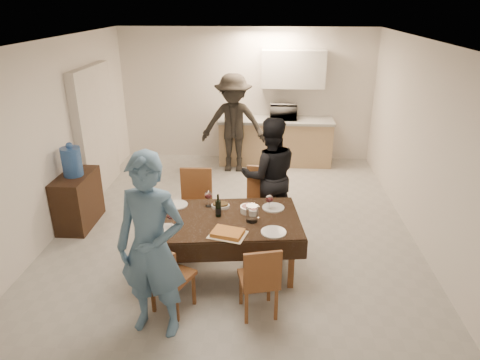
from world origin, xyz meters
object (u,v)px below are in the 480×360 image
object	(u,v)px
console	(78,200)
water_jug	(72,162)
savoury_tart	(228,233)
person_near	(152,248)
microwave	(283,112)
wine_bottle	(218,205)
person_kitchen	(233,124)
water_pitcher	(252,213)
person_far	(269,176)
dining_table	(222,221)

from	to	relation	value
console	water_jug	world-z (taller)	water_jug
savoury_tart	person_near	bearing A→B (deg)	-134.13
console	microwave	size ratio (longest dim) A/B	1.64
water_jug	wine_bottle	size ratio (longest dim) A/B	1.45
microwave	person_kitchen	distance (m)	1.05
wine_bottle	microwave	distance (m)	3.83
water_pitcher	person_far	size ratio (longest dim) A/B	0.12
wine_bottle	microwave	world-z (taller)	microwave
person_near	console	bearing A→B (deg)	138.06
wine_bottle	person_kitchen	size ratio (longest dim) A/B	0.15
savoury_tart	person_kitchen	xyz separation A→B (m)	(-0.23, 3.70, 0.19)
console	microwave	xyz separation A→B (m)	(3.02, 2.77, 0.66)
water_jug	person_near	distance (m)	2.64
person_near	person_far	world-z (taller)	person_near
wine_bottle	person_far	bearing A→B (deg)	59.04
dining_table	water_jug	bearing A→B (deg)	148.80
wine_bottle	person_near	bearing A→B (deg)	-114.44
dining_table	person_far	world-z (taller)	person_far
water_pitcher	microwave	size ratio (longest dim) A/B	0.39
console	savoury_tart	world-z (taller)	console
console	savoury_tart	size ratio (longest dim) A/B	2.17
savoury_tart	person_near	distance (m)	0.96
dining_table	person_near	world-z (taller)	person_near
microwave	person_far	xyz separation A→B (m)	(-0.26, -2.72, -0.23)
person_far	savoury_tart	bearing A→B (deg)	62.97
person_near	savoury_tart	bearing A→B (deg)	54.99
wine_bottle	savoury_tart	size ratio (longest dim) A/B	0.72
water_jug	savoury_tart	xyz separation A→B (m)	(2.31, -1.39, -0.25)
wine_bottle	person_kitchen	xyz separation A→B (m)	(-0.08, 3.27, 0.08)
person_kitchen	dining_table	bearing A→B (deg)	-87.75
person_far	person_kitchen	size ratio (longest dim) A/B	0.89
savoury_tart	microwave	world-z (taller)	microwave
dining_table	person_far	size ratio (longest dim) A/B	1.16
dining_table	wine_bottle	bearing A→B (deg)	128.26
console	person_kitchen	bearing A→B (deg)	48.12
dining_table	wine_bottle	size ratio (longest dim) A/B	6.82
wine_bottle	person_far	distance (m)	1.17
console	water_jug	distance (m)	0.59
dining_table	person_near	bearing A→B (deg)	-124.39
savoury_tart	person_far	size ratio (longest dim) A/B	0.24
person_kitchen	microwave	bearing A→B (deg)	25.58
wine_bottle	person_kitchen	distance (m)	3.28
water_pitcher	dining_table	bearing A→B (deg)	171.87
savoury_tart	person_kitchen	bearing A→B (deg)	93.56
person_far	water_jug	bearing A→B (deg)	-8.63
dining_table	water_jug	world-z (taller)	water_jug
person_kitchen	person_far	bearing A→B (deg)	-73.34
console	water_pitcher	xyz separation A→B (m)	(2.56, -1.06, 0.42)
microwave	person_near	size ratio (longest dim) A/B	0.27
water_pitcher	person_far	world-z (taller)	person_far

